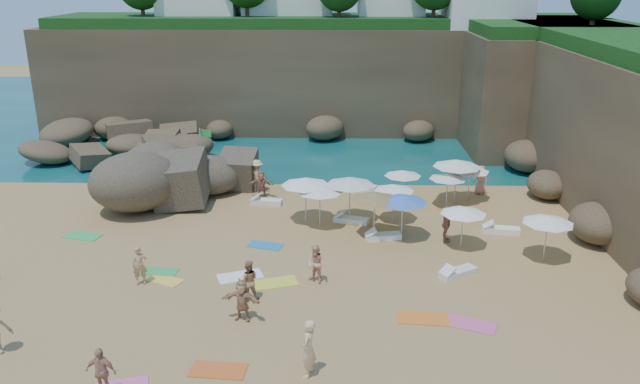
{
  "coord_description": "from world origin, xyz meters",
  "views": [
    {
      "loc": [
        2.6,
        -25.17,
        11.94
      ],
      "look_at": [
        2.0,
        3.0,
        2.0
      ],
      "focal_mm": 35.0,
      "sensor_mm": 36.0,
      "label": 1
    }
  ],
  "objects_px": {
    "rock_outcrop": "(185,194)",
    "person_stand_5": "(261,184)",
    "person_stand_1": "(248,280)",
    "person_stand_3": "(446,224)",
    "person_stand_4": "(481,180)",
    "person_stand_6": "(308,348)",
    "flag_pole": "(203,151)",
    "parasol_0": "(306,182)",
    "person_stand_2": "(257,176)",
    "parasol_2": "(394,188)",
    "lounger_0": "(266,202)",
    "parasol_1": "(448,176)"
  },
  "relations": [
    {
      "from": "rock_outcrop",
      "to": "parasol_1",
      "type": "height_order",
      "value": "parasol_1"
    },
    {
      "from": "rock_outcrop",
      "to": "person_stand_5",
      "type": "distance_m",
      "value": 4.52
    },
    {
      "from": "person_stand_1",
      "to": "person_stand_3",
      "type": "distance_m",
      "value": 10.26
    },
    {
      "from": "parasol_0",
      "to": "person_stand_2",
      "type": "xyz_separation_m",
      "value": [
        -2.97,
        4.56,
        -1.19
      ]
    },
    {
      "from": "flag_pole",
      "to": "parasol_0",
      "type": "height_order",
      "value": "flag_pole"
    },
    {
      "from": "flag_pole",
      "to": "person_stand_1",
      "type": "xyz_separation_m",
      "value": [
        4.22,
        -12.96,
        -1.5
      ]
    },
    {
      "from": "rock_outcrop",
      "to": "lounger_0",
      "type": "distance_m",
      "value": 5.03
    },
    {
      "from": "parasol_2",
      "to": "person_stand_1",
      "type": "bearing_deg",
      "value": -127.44
    },
    {
      "from": "person_stand_6",
      "to": "person_stand_5",
      "type": "bearing_deg",
      "value": -154.03
    },
    {
      "from": "parasol_0",
      "to": "lounger_0",
      "type": "bearing_deg",
      "value": 132.16
    },
    {
      "from": "lounger_0",
      "to": "person_stand_1",
      "type": "xyz_separation_m",
      "value": [
        0.42,
        -10.53,
        0.69
      ]
    },
    {
      "from": "rock_outcrop",
      "to": "person_stand_1",
      "type": "distance_m",
      "value": 13.12
    },
    {
      "from": "lounger_0",
      "to": "person_stand_3",
      "type": "bearing_deg",
      "value": -21.9
    },
    {
      "from": "person_stand_1",
      "to": "parasol_2",
      "type": "bearing_deg",
      "value": -135.15
    },
    {
      "from": "flag_pole",
      "to": "person_stand_5",
      "type": "distance_m",
      "value": 3.99
    },
    {
      "from": "parasol_2",
      "to": "person_stand_4",
      "type": "bearing_deg",
      "value": 38.61
    },
    {
      "from": "parasol_2",
      "to": "person_stand_2",
      "type": "height_order",
      "value": "parasol_2"
    },
    {
      "from": "flag_pole",
      "to": "person_stand_3",
      "type": "height_order",
      "value": "flag_pole"
    },
    {
      "from": "person_stand_1",
      "to": "person_stand_6",
      "type": "height_order",
      "value": "person_stand_6"
    },
    {
      "from": "flag_pole",
      "to": "parasol_1",
      "type": "height_order",
      "value": "flag_pole"
    },
    {
      "from": "parasol_0",
      "to": "parasol_2",
      "type": "xyz_separation_m",
      "value": [
        4.41,
        0.16,
        -0.34
      ]
    },
    {
      "from": "parasol_0",
      "to": "parasol_1",
      "type": "height_order",
      "value": "parasol_0"
    },
    {
      "from": "parasol_2",
      "to": "person_stand_4",
      "type": "height_order",
      "value": "parasol_2"
    },
    {
      "from": "person_stand_2",
      "to": "lounger_0",
      "type": "bearing_deg",
      "value": 130.44
    },
    {
      "from": "rock_outcrop",
      "to": "person_stand_6",
      "type": "bearing_deg",
      "value": -65.25
    },
    {
      "from": "parasol_0",
      "to": "lounger_0",
      "type": "distance_m",
      "value": 3.94
    },
    {
      "from": "person_stand_4",
      "to": "person_stand_6",
      "type": "relative_size",
      "value": 0.86
    },
    {
      "from": "person_stand_6",
      "to": "person_stand_2",
      "type": "bearing_deg",
      "value": -153.57
    },
    {
      "from": "rock_outcrop",
      "to": "person_stand_2",
      "type": "height_order",
      "value": "person_stand_2"
    },
    {
      "from": "person_stand_6",
      "to": "person_stand_1",
      "type": "bearing_deg",
      "value": -137.61
    },
    {
      "from": "lounger_0",
      "to": "person_stand_2",
      "type": "xyz_separation_m",
      "value": [
        -0.7,
        2.05,
        0.82
      ]
    },
    {
      "from": "person_stand_1",
      "to": "person_stand_6",
      "type": "relative_size",
      "value": 0.85
    },
    {
      "from": "person_stand_1",
      "to": "person_stand_3",
      "type": "bearing_deg",
      "value": -153.86
    },
    {
      "from": "person_stand_2",
      "to": "person_stand_6",
      "type": "height_order",
      "value": "person_stand_6"
    },
    {
      "from": "flag_pole",
      "to": "person_stand_4",
      "type": "bearing_deg",
      "value": -1.91
    },
    {
      "from": "person_stand_1",
      "to": "person_stand_3",
      "type": "height_order",
      "value": "person_stand_3"
    },
    {
      "from": "parasol_1",
      "to": "person_stand_2",
      "type": "xyz_separation_m",
      "value": [
        -10.44,
        2.26,
        -0.78
      ]
    },
    {
      "from": "person_stand_4",
      "to": "person_stand_5",
      "type": "relative_size",
      "value": 1.1
    },
    {
      "from": "rock_outcrop",
      "to": "parasol_0",
      "type": "xyz_separation_m",
      "value": [
        7.09,
        -3.98,
        2.14
      ]
    },
    {
      "from": "parasol_1",
      "to": "person_stand_6",
      "type": "xyz_separation_m",
      "value": [
        -6.85,
        -15.05,
        -0.76
      ]
    },
    {
      "from": "person_stand_3",
      "to": "flag_pole",
      "type": "bearing_deg",
      "value": 67.53
    },
    {
      "from": "parasol_1",
      "to": "person_stand_5",
      "type": "xyz_separation_m",
      "value": [
        -10.12,
        1.34,
        -0.97
      ]
    },
    {
      "from": "parasol_0",
      "to": "parasol_2",
      "type": "height_order",
      "value": "parasol_0"
    },
    {
      "from": "parasol_0",
      "to": "person_stand_4",
      "type": "bearing_deg",
      "value": 24.37
    },
    {
      "from": "person_stand_1",
      "to": "person_stand_2",
      "type": "height_order",
      "value": "person_stand_2"
    },
    {
      "from": "rock_outcrop",
      "to": "parasol_2",
      "type": "xyz_separation_m",
      "value": [
        11.5,
        -3.82,
        1.8
      ]
    },
    {
      "from": "person_stand_4",
      "to": "person_stand_5",
      "type": "bearing_deg",
      "value": -144.9
    },
    {
      "from": "parasol_0",
      "to": "person_stand_5",
      "type": "xyz_separation_m",
      "value": [
        -2.64,
        3.64,
        -1.38
      ]
    },
    {
      "from": "rock_outcrop",
      "to": "person_stand_5",
      "type": "xyz_separation_m",
      "value": [
        4.45,
        -0.33,
        0.76
      ]
    },
    {
      "from": "parasol_1",
      "to": "lounger_0",
      "type": "xyz_separation_m",
      "value": [
        -9.75,
        0.21,
        -1.6
      ]
    }
  ]
}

